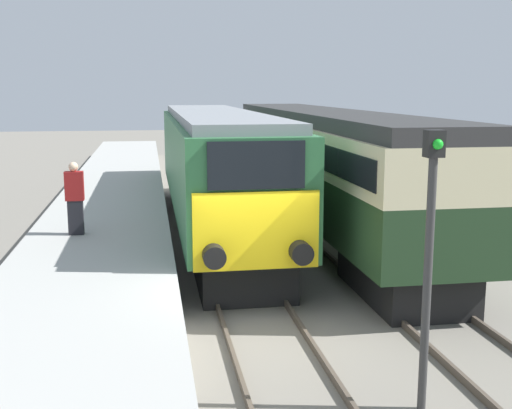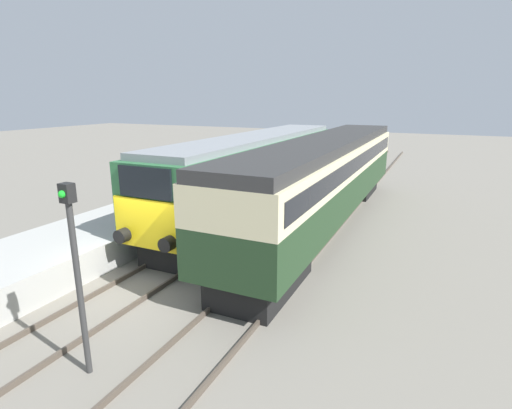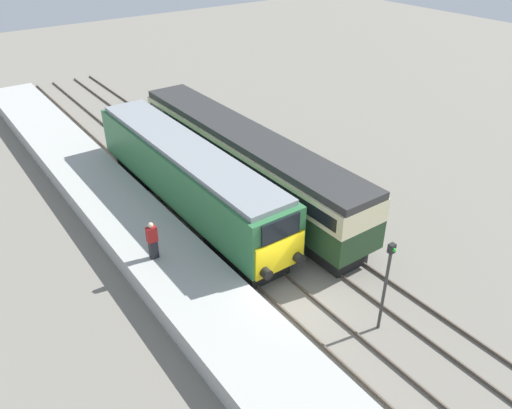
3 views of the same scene
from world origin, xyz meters
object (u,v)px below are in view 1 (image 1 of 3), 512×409
(locomotive, at_px, (215,165))
(signal_post, at_px, (429,249))
(person_on_platform, at_px, (75,198))
(passenger_carriage, at_px, (323,158))

(locomotive, bearing_deg, signal_post, -81.82)
(locomotive, relative_size, person_on_platform, 8.95)
(locomotive, xyz_separation_m, signal_post, (1.70, -11.82, 0.20))
(locomotive, height_order, signal_post, signal_post)
(signal_post, bearing_deg, locomotive, 98.18)
(person_on_platform, bearing_deg, signal_post, -55.09)
(person_on_platform, distance_m, signal_post, 9.67)
(locomotive, xyz_separation_m, person_on_platform, (-3.83, -3.90, -0.29))
(locomotive, bearing_deg, person_on_platform, -134.44)
(passenger_carriage, height_order, signal_post, signal_post)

